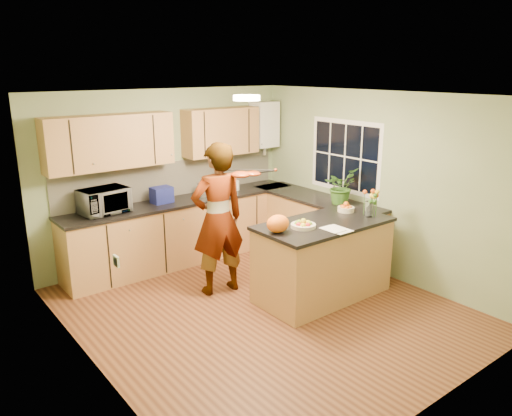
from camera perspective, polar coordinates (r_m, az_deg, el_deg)
floor at (r=6.07m, az=0.78°, el=-11.51°), size 4.50×4.50×0.00m
ceiling at (r=5.41m, az=0.88°, el=12.76°), size 4.00×4.50×0.02m
wall_back at (r=7.45m, az=-10.11°, el=3.64°), size 4.00×0.02×2.50m
wall_front at (r=4.20m, az=20.58°, el=-6.72°), size 4.00×0.02×2.50m
wall_left at (r=4.68m, az=-18.66°, el=-4.22°), size 0.02×4.50×2.50m
wall_right at (r=7.00m, az=13.70°, el=2.66°), size 0.02×4.50×2.50m
back_counter at (r=7.44m, az=-8.05°, el=-2.50°), size 3.64×0.62×0.94m
right_counter at (r=7.53m, az=6.84°, el=-2.22°), size 0.62×2.24×0.94m
splashback at (r=7.49m, az=-9.36°, el=3.35°), size 3.60×0.02×0.52m
upper_cabinets at (r=7.12m, az=-10.94°, el=7.95°), size 3.20×0.34×0.70m
boiler at (r=8.14m, az=0.95°, el=9.52°), size 0.40×0.30×0.86m
window_right at (r=7.32m, az=10.14°, el=5.82°), size 0.01×1.30×1.05m
light_switch at (r=4.14m, az=-15.69°, el=-5.85°), size 0.02×0.09×0.09m
ceiling_lamp at (r=5.64m, az=-1.08°, el=12.49°), size 0.30×0.30×0.07m
peninsula_island at (r=6.28m, az=7.64°, el=-5.83°), size 1.70×0.87×0.97m
fruit_dish at (r=5.87m, az=5.43°, el=-1.84°), size 0.29×0.29×0.10m
orange_bowl at (r=6.59m, az=10.25°, el=0.04°), size 0.22×0.22×0.13m
flower_vase at (r=6.36m, az=12.85°, el=1.50°), size 0.23×0.23×0.43m
orange_bag at (r=5.66m, az=2.52°, el=-1.80°), size 0.31×0.28×0.21m
papers at (r=5.85m, az=9.22°, el=-2.41°), size 0.24×0.32×0.01m
violinist at (r=6.22m, az=-4.37°, el=-1.29°), size 0.75×0.54×1.93m
violin at (r=6.01m, az=-1.73°, el=3.85°), size 0.61×0.53×0.15m
microwave at (r=6.80m, az=-16.97°, el=0.77°), size 0.64×0.48×0.33m
blue_box at (r=7.15m, az=-10.73°, el=1.48°), size 0.29×0.22×0.23m
kettle at (r=7.43m, az=-6.11°, el=2.24°), size 0.15×0.15×0.29m
jar_cream at (r=7.70m, az=-3.57°, el=2.55°), size 0.14×0.14×0.17m
jar_white at (r=7.76m, az=-2.30°, el=2.60°), size 0.11×0.11×0.15m
potted_plant at (r=7.04m, az=9.63°, el=2.48°), size 0.53×0.48×0.50m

